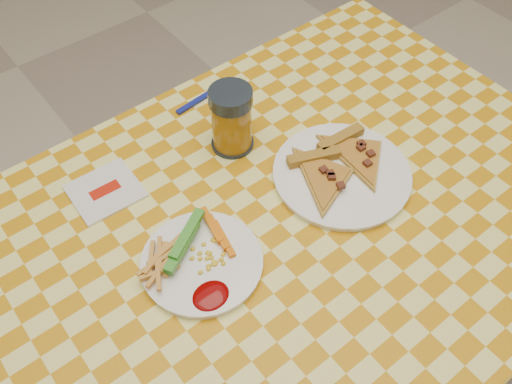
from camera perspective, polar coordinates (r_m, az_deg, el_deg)
ground at (r=1.73m, az=1.57°, el=-17.92°), size 8.00×8.00×0.00m
table at (r=1.12m, az=2.31°, el=-5.35°), size 1.28×0.88×0.76m
plate_left at (r=1.01m, az=-5.42°, el=-7.10°), size 0.22×0.22×0.01m
plate_right at (r=1.13m, az=8.56°, el=1.69°), size 0.28×0.28×0.01m
fries_veggies at (r=1.00m, az=-6.43°, el=-6.21°), size 0.20×0.18×0.04m
pizza_slices at (r=1.13m, az=8.26°, el=2.75°), size 0.27×0.24×0.02m
drink_glass at (r=1.14m, az=-2.46°, el=7.24°), size 0.09×0.09×0.14m
napkin at (r=1.14m, az=-14.83°, el=0.10°), size 0.13×0.12×0.01m
fork at (r=1.29m, az=-5.19°, el=9.51°), size 0.15×0.03×0.01m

